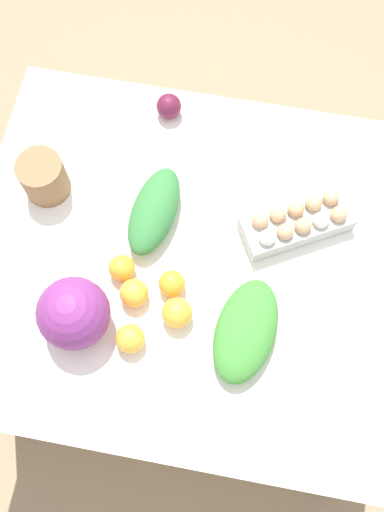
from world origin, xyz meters
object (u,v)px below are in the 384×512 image
at_px(egg_carton, 297,222).
at_px(greens_bunch_chard, 246,331).
at_px(greens_bunch_scallion, 154,211).
at_px(orange_1, 122,268).
at_px(orange_3, 172,283).
at_px(cabbage_purple, 74,313).
at_px(orange_2, 130,339).
at_px(paper_bag, 44,177).
at_px(orange_0, 134,293).
at_px(beet_root, 169,106).
at_px(orange_4, 177,313).

height_order(egg_carton, greens_bunch_chard, egg_carton).
xyz_separation_m(greens_bunch_scallion, orange_1, (-0.05, -0.17, -0.01)).
distance_m(greens_bunch_chard, orange_3, 0.22).
height_order(cabbage_purple, orange_2, cabbage_purple).
height_order(paper_bag, greens_bunch_chard, paper_bag).
height_order(cabbage_purple, orange_0, cabbage_purple).
bearing_deg(orange_0, orange_3, 25.58).
distance_m(egg_carton, greens_bunch_chard, 0.33).
bearing_deg(orange_3, beet_root, 102.07).
bearing_deg(cabbage_purple, orange_0, 35.99).
distance_m(cabbage_purple, greens_bunch_chard, 0.42).
bearing_deg(orange_2, beet_root, 93.12).
bearing_deg(orange_3, orange_1, 172.59).
bearing_deg(orange_3, greens_bunch_scallion, 114.42).
xyz_separation_m(orange_1, orange_4, (0.16, -0.09, 0.00)).
relative_size(orange_2, orange_4, 0.94).
bearing_deg(orange_4, orange_2, -140.31).
distance_m(greens_bunch_chard, beet_root, 0.69).
height_order(greens_bunch_chard, orange_2, greens_bunch_chard).
relative_size(egg_carton, orange_0, 4.20).
distance_m(greens_bunch_scallion, beet_root, 0.34).
bearing_deg(cabbage_purple, paper_bag, 116.85).
bearing_deg(orange_1, greens_bunch_chard, -17.37).
distance_m(greens_bunch_scallion, orange_4, 0.29).
height_order(paper_bag, orange_3, paper_bag).
distance_m(orange_1, orange_3, 0.14).
bearing_deg(greens_bunch_chard, orange_3, 156.49).
xyz_separation_m(greens_bunch_chard, orange_0, (-0.29, 0.05, -0.00)).
relative_size(greens_bunch_scallion, orange_2, 3.57).
height_order(cabbage_purple, greens_bunch_scallion, cabbage_purple).
distance_m(paper_bag, orange_1, 0.33).
bearing_deg(orange_2, greens_bunch_chard, 14.27).
height_order(paper_bag, orange_0, paper_bag).
xyz_separation_m(paper_bag, orange_1, (0.26, -0.21, -0.03)).
xyz_separation_m(orange_2, orange_3, (0.07, 0.16, -0.00)).
bearing_deg(orange_4, orange_1, 150.51).
height_order(egg_carton, greens_bunch_scallion, egg_carton).
bearing_deg(greens_bunch_chard, cabbage_purple, -173.89).
bearing_deg(greens_bunch_chard, beet_root, 117.33).
distance_m(greens_bunch_chard, greens_bunch_scallion, 0.40).
bearing_deg(egg_carton, cabbage_purple, 5.79).
bearing_deg(orange_4, greens_bunch_scallion, 113.23).
height_order(greens_bunch_scallion, orange_3, greens_bunch_scallion).
bearing_deg(orange_1, egg_carton, 25.67).
xyz_separation_m(cabbage_purple, orange_1, (0.08, 0.15, -0.06)).
bearing_deg(orange_2, paper_bag, 129.99).
bearing_deg(orange_3, egg_carton, 37.33).
distance_m(egg_carton, orange_3, 0.37).
height_order(greens_bunch_chard, orange_4, greens_bunch_chard).
bearing_deg(greens_bunch_chard, egg_carton, 73.77).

